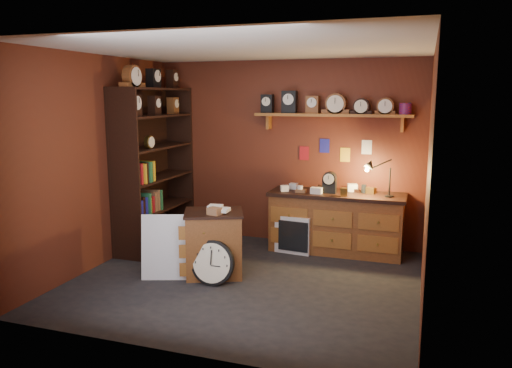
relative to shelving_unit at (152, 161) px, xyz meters
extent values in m
plane|color=black|center=(1.79, -0.98, -1.25)|extent=(4.00, 4.00, 0.00)
cube|color=#602716|center=(1.79, 0.82, 0.10)|extent=(4.00, 0.02, 2.70)
cube|color=#602716|center=(1.79, -2.78, 0.10)|extent=(4.00, 0.02, 2.70)
cube|color=#602716|center=(-0.21, -0.98, 0.10)|extent=(0.02, 3.60, 2.70)
cube|color=#602716|center=(3.79, -0.98, 0.10)|extent=(0.02, 3.60, 2.70)
cube|color=beige|center=(1.79, -0.98, 1.45)|extent=(4.00, 3.60, 0.02)
cube|color=#9C5B22|center=(2.49, 0.67, 0.67)|extent=(2.20, 0.30, 0.04)
cube|color=#9C5B22|center=(1.54, 0.74, 0.55)|extent=(0.04, 0.16, 0.20)
cube|color=#9C5B22|center=(3.44, 0.74, 0.55)|extent=(0.04, 0.16, 0.20)
cylinder|color=#B21419|center=(3.47, 0.67, 0.76)|extent=(0.16, 0.16, 0.15)
cube|color=maroon|center=(1.94, 0.81, 0.10)|extent=(0.14, 0.01, 0.20)
cube|color=navy|center=(2.24, 0.81, 0.22)|extent=(0.14, 0.01, 0.20)
cube|color=gold|center=(2.54, 0.81, 0.10)|extent=(0.14, 0.01, 0.20)
cube|color=silver|center=(2.84, 0.81, 0.22)|extent=(0.14, 0.01, 0.20)
cube|color=black|center=(-0.19, 0.00, -0.10)|extent=(0.03, 1.60, 2.30)
cube|color=black|center=(0.04, -0.78, -0.10)|extent=(0.45, 0.03, 2.30)
cube|color=black|center=(0.04, 0.78, -0.10)|extent=(0.45, 0.03, 2.30)
cube|color=black|center=(0.04, 0.00, -1.20)|extent=(0.43, 1.54, 0.03)
cube|color=black|center=(0.04, 0.00, -0.70)|extent=(0.43, 1.54, 0.03)
cube|color=black|center=(0.04, 0.00, -0.25)|extent=(0.43, 1.54, 0.03)
cube|color=black|center=(0.04, 0.00, 0.20)|extent=(0.43, 1.54, 0.03)
cube|color=black|center=(0.04, 0.00, 0.65)|extent=(0.43, 1.54, 0.03)
cube|color=black|center=(0.04, 0.00, 1.03)|extent=(0.43, 1.54, 0.03)
cube|color=brown|center=(2.62, 0.50, -0.85)|extent=(1.82, 0.60, 0.80)
cube|color=black|center=(2.62, 0.50, -0.43)|extent=(1.88, 0.66, 0.05)
cube|color=#9C5B22|center=(2.62, 0.20, -0.85)|extent=(1.74, 0.02, 0.52)
cylinder|color=black|center=(3.33, 0.45, -0.39)|extent=(0.12, 0.12, 0.02)
cylinder|color=black|center=(3.33, 0.45, -0.20)|extent=(0.02, 0.02, 0.38)
cylinder|color=black|center=(3.21, 0.42, 0.04)|extent=(0.27, 0.09, 0.14)
cone|color=black|center=(3.07, 0.39, 0.00)|extent=(0.18, 0.14, 0.18)
cube|color=brown|center=(1.36, -0.91, -0.87)|extent=(0.82, 0.77, 0.77)
cube|color=black|center=(1.36, -0.91, -0.47)|extent=(0.88, 0.82, 0.03)
cube|color=#9C5B22|center=(1.36, -1.19, -0.87)|extent=(0.56, 0.25, 0.66)
cylinder|color=black|center=(1.47, -1.22, -0.99)|extent=(0.53, 0.17, 0.53)
cylinder|color=beige|center=(1.47, -1.25, -0.99)|extent=(0.47, 0.10, 0.46)
cube|color=black|center=(1.47, -1.26, -0.91)|extent=(0.01, 0.04, 0.17)
cube|color=black|center=(1.53, -1.26, -1.01)|extent=(0.12, 0.01, 0.01)
cube|color=silver|center=(0.86, -1.21, -1.25)|extent=(0.62, 0.35, 0.79)
cube|color=silver|center=(2.08, 0.42, -0.99)|extent=(0.56, 0.56, 0.53)
cube|color=black|center=(2.08, 0.16, -0.99)|extent=(0.43, 0.07, 0.42)
cube|color=#8D603D|center=(0.60, -0.73, -1.18)|extent=(0.28, 0.25, 0.15)
cube|color=white|center=(0.34, -0.46, -1.19)|extent=(0.26, 0.30, 0.14)
cube|color=#8D603D|center=(0.81, -0.24, -1.17)|extent=(0.26, 0.23, 0.18)
camera|label=1|loc=(3.74, -6.33, 0.93)|focal=35.00mm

